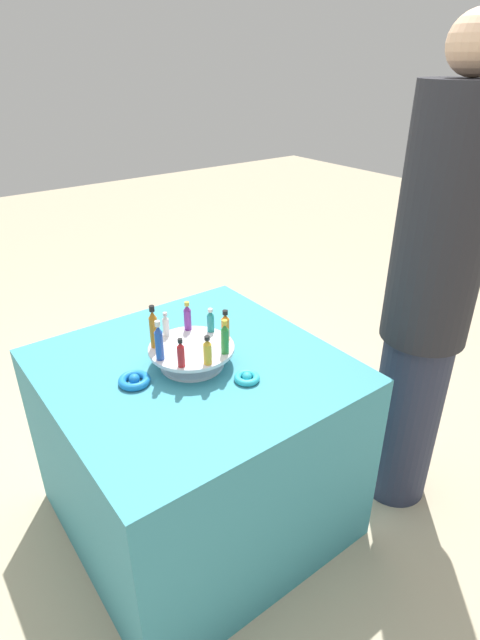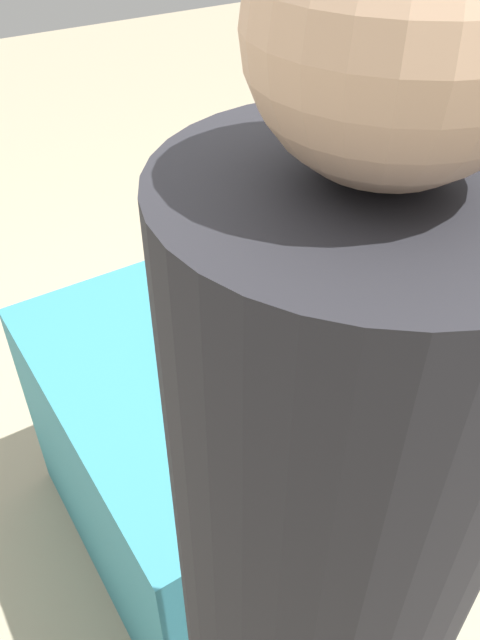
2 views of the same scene
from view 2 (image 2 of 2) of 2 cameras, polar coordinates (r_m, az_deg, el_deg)
name	(u,v)px [view 2 (image 2 of 2)]	position (r m, az deg, el deg)	size (l,w,h in m)	color
ground_plane	(238,509)	(2.16, -0.23, -16.86)	(12.00, 12.00, 0.00)	tan
party_table	(237,436)	(1.87, -0.26, -10.60)	(0.96, 0.96, 0.73)	teal
display_stand	(237,331)	(1.58, -0.30, -1.00)	(0.29, 0.29, 0.07)	silver
bottle_gold	(191,322)	(1.50, -4.51, -0.14)	(0.03, 0.03, 0.10)	gold
bottle_green	(215,334)	(1.44, -2.28, -1.27)	(0.03, 0.03, 0.12)	#288438
bottle_orange	(251,337)	(1.44, 1.04, -1.52)	(0.03, 0.03, 0.11)	orange
bottle_teal	(279,327)	(1.49, 3.60, -0.61)	(0.03, 0.03, 0.09)	teal
bottle_purple	(286,303)	(1.55, 4.20, 1.57)	(0.03, 0.03, 0.11)	#702D93
bottle_clear	(269,288)	(1.61, 2.71, 2.94)	(0.02, 0.02, 0.09)	silver
bottle_amber	(240,271)	(1.62, -0.02, 4.49)	(0.03, 0.03, 0.15)	#AD6B19
bottle_blue	(209,278)	(1.60, -2.89, 3.82)	(0.03, 0.03, 0.14)	#234CAD
bottle_red	(189,301)	(1.56, -4.66, 1.78)	(0.02, 0.02, 0.10)	#B21E23
ribbon_bow_blue	(201,296)	(1.75, -3.58, 2.16)	(0.10, 0.10, 0.04)	blue
ribbon_bow_teal	(190,390)	(1.48, -4.61, -6.44)	(0.08, 0.08, 0.03)	#2DB7CC
ribbon_bow_purple	(319,342)	(1.61, 7.22, -1.98)	(0.08, 0.08, 0.03)	purple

